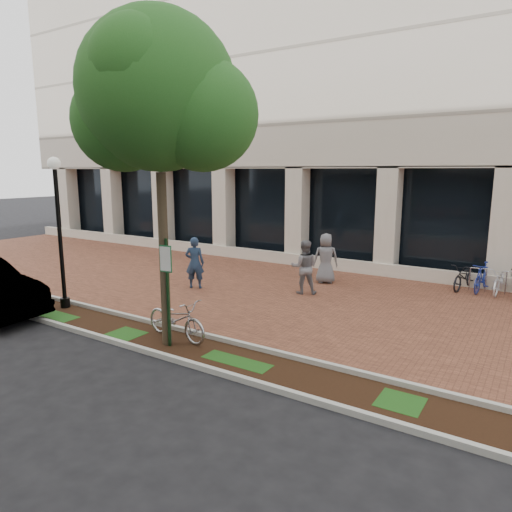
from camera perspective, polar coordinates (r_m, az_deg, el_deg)
The scene contains 13 objects.
ground at distance 15.31m, azimuth 3.17°, elevation -4.81°, with size 120.00×120.00×0.00m, color black.
brick_plaza at distance 15.30m, azimuth 3.17°, elevation -4.79°, with size 40.00×9.00×0.01m, color brown.
planting_strip at distance 11.26m, azimuth -10.37°, elevation -10.73°, with size 40.00×1.50×0.01m, color black.
curb_plaza_side at distance 11.76m, azimuth -7.86°, elevation -9.42°, with size 40.00×0.12×0.12m, color #B9B9AE.
curb_street_side at distance 10.75m, azimuth -13.16°, elevation -11.59°, with size 40.00×0.12×0.12m, color #B9B9AE.
near_office_building at distance 25.14m, azimuth 16.43°, elevation 24.00°, with size 40.00×12.12×16.00m.
parking_sign at distance 10.63m, azimuth -11.07°, elevation -2.89°, with size 0.34×0.07×2.57m.
lamppost at distance 14.53m, azimuth -23.41°, elevation 3.60°, with size 0.36×0.36×4.46m.
street_tree at distance 10.59m, azimuth -11.80°, elevation 18.33°, with size 4.11×3.43×7.47m.
locked_bicycle at distance 11.40m, azimuth -9.91°, elevation -7.73°, with size 0.68×1.96×1.03m, color #B2B2B7.
pedestrian_left at distance 16.01m, azimuth -7.67°, elevation -0.85°, with size 0.66×0.44×1.82m, color navy.
pedestrian_mid at distance 15.28m, azimuth 6.03°, elevation -1.38°, with size 0.88×0.69×1.81m, color slate.
pedestrian_right at distance 16.82m, azimuth 8.71°, elevation -0.29°, with size 0.90×0.59×1.84m, color slate.
Camera 1 is at (7.24, -12.85, 4.08)m, focal length 32.00 mm.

